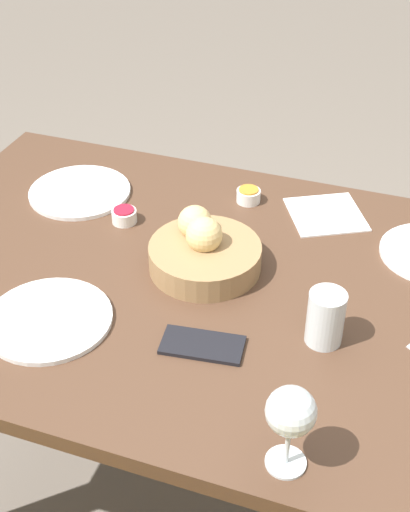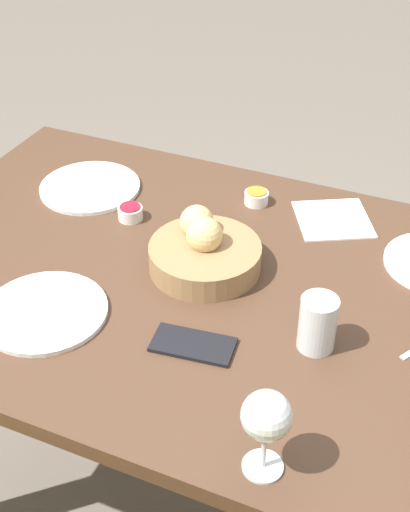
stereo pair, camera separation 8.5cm
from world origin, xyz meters
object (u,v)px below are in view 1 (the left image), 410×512
object	(u,v)px
cell_phone	(202,345)
napkin	(326,214)
jam_bowl_berry	(124,216)
wine_glass	(291,414)
plate_near_right	(80,192)
jam_bowl_honey	(248,195)
plate_far_center	(49,319)
water_tumbler	(326,318)
bread_basket	(204,251)

from	to	relation	value
cell_phone	napkin	bearing A→B (deg)	-103.71
jam_bowl_berry	wine_glass	bearing A→B (deg)	134.21
wine_glass	napkin	distance (m)	0.72
plate_near_right	jam_bowl_berry	xyz separation A→B (m)	(-0.15, 0.08, 0.01)
plate_near_right	jam_bowl_honey	xyz separation A→B (m)	(-0.39, -0.10, 0.01)
plate_far_center	wine_glass	bearing A→B (deg)	161.67
water_tumbler	napkin	xyz separation A→B (m)	(0.08, -0.41, -0.05)
bread_basket	jam_bowl_berry	size ratio (longest dim) A/B	4.10
plate_far_center	jam_bowl_honey	bearing A→B (deg)	-113.64
water_tumbler	jam_bowl_honey	xyz separation A→B (m)	(0.27, -0.41, -0.04)
plate_near_right	water_tumbler	world-z (taller)	water_tumbler
jam_bowl_honey	napkin	size ratio (longest dim) A/B	0.26
bread_basket	water_tumbler	size ratio (longest dim) A/B	2.17
plate_near_right	wine_glass	size ratio (longest dim) A/B	1.56
plate_far_center	water_tumbler	size ratio (longest dim) A/B	2.25
bread_basket	plate_near_right	distance (m)	0.42
bread_basket	napkin	xyz separation A→B (m)	(-0.20, -0.28, -0.04)
water_tumbler	jam_bowl_berry	size ratio (longest dim) A/B	1.89
jam_bowl_honey	plate_far_center	bearing A→B (deg)	66.36
cell_phone	plate_far_center	bearing A→B (deg)	6.15
napkin	plate_near_right	bearing A→B (deg)	10.16
wine_glass	jam_bowl_honey	bearing A→B (deg)	-69.01
napkin	water_tumbler	bearing A→B (deg)	100.86
bread_basket	water_tumbler	distance (m)	0.31
bread_basket	napkin	world-z (taller)	bread_basket
plate_far_center	cell_phone	bearing A→B (deg)	-173.85
bread_basket	plate_far_center	size ratio (longest dim) A/B	0.96
jam_bowl_berry	cell_phone	bearing A→B (deg)	133.05
plate_far_center	jam_bowl_berry	xyz separation A→B (m)	(0.01, -0.36, 0.01)
wine_glass	jam_bowl_honey	size ratio (longest dim) A/B	2.75
jam_bowl_honey	cell_phone	world-z (taller)	jam_bowl_honey
napkin	cell_phone	bearing A→B (deg)	76.29
wine_glass	cell_phone	world-z (taller)	wine_glass
bread_basket	jam_bowl_honey	bearing A→B (deg)	-93.15
water_tumbler	wine_glass	distance (m)	0.30
water_tumbler	jam_bowl_honey	bearing A→B (deg)	-57.17
napkin	cell_phone	xyz separation A→B (m)	(0.12, 0.50, 0.00)
jam_bowl_berry	plate_far_center	bearing A→B (deg)	91.06
water_tumbler	wine_glass	world-z (taller)	wine_glass
plate_far_center	jam_bowl_honey	distance (m)	0.58
plate_near_right	cell_phone	size ratio (longest dim) A/B	1.54
plate_near_right	jam_bowl_berry	bearing A→B (deg)	153.76
plate_far_center	jam_bowl_honey	world-z (taller)	jam_bowl_honey
bread_basket	plate_far_center	bearing A→B (deg)	50.04
plate_near_right	napkin	world-z (taller)	plate_near_right
wine_glass	water_tumbler	bearing A→B (deg)	-89.36
wine_glass	bread_basket	bearing A→B (deg)	-56.43
plate_near_right	plate_far_center	bearing A→B (deg)	110.22
plate_far_center	water_tumbler	world-z (taller)	water_tumbler
plate_near_right	water_tumbler	size ratio (longest dim) A/B	2.27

